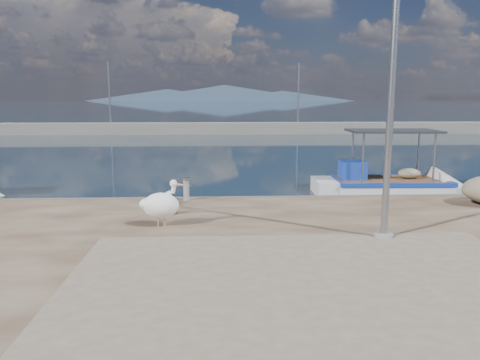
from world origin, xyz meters
name	(u,v)px	position (x,y,z in m)	size (l,w,h in m)	color
ground	(248,263)	(0.00, 0.00, 0.00)	(1400.00, 1400.00, 0.00)	#162635
quay_patch	(318,294)	(1.00, -3.00, 0.50)	(9.00, 7.00, 0.01)	gray
breakwater	(224,128)	(0.00, 40.00, 0.60)	(120.00, 2.20, 7.50)	gray
mountains	(221,94)	(4.39, 650.00, 9.51)	(370.00, 280.00, 22.00)	#28384C
boat_right	(388,188)	(6.17, 7.72, 0.23)	(6.28, 2.23, 3.00)	white
pelican	(162,205)	(-2.14, 1.46, 1.08)	(1.26, 0.59, 1.23)	tan
lamp_post	(391,98)	(3.29, 0.24, 3.80)	(0.44, 0.96, 7.00)	gray
bollard_near	(186,188)	(-1.72, 4.57, 0.91)	(0.25, 0.25, 0.76)	gray
potted_plant	(175,206)	(-1.94, 2.79, 0.75)	(0.44, 0.38, 0.49)	#33722D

